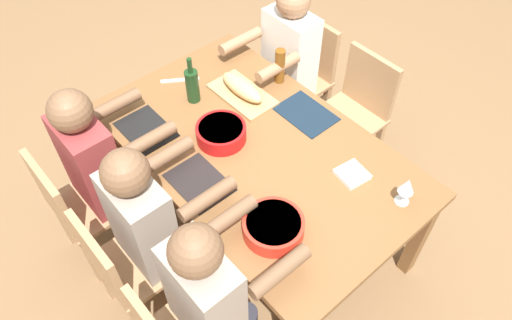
% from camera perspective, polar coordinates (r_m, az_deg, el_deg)
% --- Properties ---
extents(ground_plane, '(8.00, 8.00, 0.00)m').
position_cam_1_polar(ground_plane, '(3.15, -0.00, -7.48)').
color(ground_plane, brown).
extents(dining_table, '(1.76, 1.07, 0.74)m').
position_cam_1_polar(dining_table, '(2.62, -0.00, 0.48)').
color(dining_table, brown).
rests_on(dining_table, ground_plane).
extents(chair_near_left, '(0.40, 0.40, 0.85)m').
position_cam_1_polar(chair_near_left, '(2.81, -20.09, -4.97)').
color(chair_near_left, '#A87F56').
rests_on(chair_near_left, ground_plane).
extents(diner_near_left, '(0.41, 0.53, 1.20)m').
position_cam_1_polar(diner_near_left, '(2.68, -17.93, -0.26)').
color(diner_near_left, '#2D2D38').
rests_on(diner_near_left, ground_plane).
extents(chair_far_left, '(0.40, 0.40, 0.85)m').
position_cam_1_polar(chair_far_left, '(3.43, 5.53, 10.19)').
color(chair_far_left, '#A87F56').
rests_on(chair_far_left, ground_plane).
extents(diner_far_left, '(0.41, 0.53, 1.20)m').
position_cam_1_polar(diner_far_left, '(3.19, 3.43, 11.84)').
color(diner_far_left, '#2D2D38').
rests_on(diner_far_left, ground_plane).
extents(chair_far_center, '(0.40, 0.40, 0.85)m').
position_cam_1_polar(chair_far_center, '(3.21, 11.65, 5.91)').
color(chair_far_center, '#A87F56').
rests_on(chair_far_center, ground_plane).
extents(chair_near_center, '(0.40, 0.40, 0.85)m').
position_cam_1_polar(chair_near_center, '(2.53, -15.07, -11.87)').
color(chair_near_center, '#A87F56').
rests_on(chair_near_center, ground_plane).
extents(diner_near_center, '(0.41, 0.53, 1.20)m').
position_cam_1_polar(diner_near_center, '(2.38, -12.36, -6.98)').
color(diner_near_center, '#2D2D38').
rests_on(diner_near_center, ground_plane).
extents(diner_near_right, '(0.41, 0.53, 1.20)m').
position_cam_1_polar(diner_near_right, '(2.15, -5.17, -15.24)').
color(diner_near_right, '#2D2D38').
rests_on(diner_near_right, ground_plane).
extents(serving_bowl_greens, '(0.28, 0.28, 0.08)m').
position_cam_1_polar(serving_bowl_greens, '(2.21, 2.06, -7.75)').
color(serving_bowl_greens, red).
rests_on(serving_bowl_greens, dining_table).
extents(serving_bowl_fruit, '(0.27, 0.27, 0.09)m').
position_cam_1_polar(serving_bowl_fruit, '(2.57, -4.13, 3.29)').
color(serving_bowl_fruit, red).
rests_on(serving_bowl_fruit, dining_table).
extents(cutting_board, '(0.40, 0.23, 0.02)m').
position_cam_1_polar(cutting_board, '(2.84, -1.62, 7.69)').
color(cutting_board, tan).
rests_on(cutting_board, dining_table).
extents(bread_loaf, '(0.32, 0.11, 0.09)m').
position_cam_1_polar(bread_loaf, '(2.80, -1.64, 8.53)').
color(bread_loaf, tan).
rests_on(bread_loaf, cutting_board).
extents(wine_bottle, '(0.08, 0.08, 0.29)m').
position_cam_1_polar(wine_bottle, '(2.78, -7.50, 8.73)').
color(wine_bottle, '#193819').
rests_on(wine_bottle, dining_table).
extents(beer_bottle, '(0.06, 0.06, 0.22)m').
position_cam_1_polar(beer_bottle, '(2.88, 2.82, 10.96)').
color(beer_bottle, brown).
rests_on(beer_bottle, dining_table).
extents(wine_glass, '(0.08, 0.08, 0.17)m').
position_cam_1_polar(wine_glass, '(2.35, 17.32, -3.01)').
color(wine_glass, silver).
rests_on(wine_glass, dining_table).
extents(placemat_near_left, '(0.32, 0.23, 0.01)m').
position_cam_1_polar(placemat_near_left, '(2.71, -12.79, 3.51)').
color(placemat_near_left, black).
rests_on(placemat_near_left, dining_table).
extents(placemat_far_center, '(0.32, 0.23, 0.01)m').
position_cam_1_polar(placemat_far_center, '(2.75, 5.89, 5.43)').
color(placemat_far_center, '#142333').
rests_on(placemat_far_center, dining_table).
extents(placemat_near_center, '(0.32, 0.23, 0.01)m').
position_cam_1_polar(placemat_near_center, '(2.42, -6.67, -2.63)').
color(placemat_near_center, black).
rests_on(placemat_near_center, dining_table).
extents(carving_knife, '(0.15, 0.21, 0.01)m').
position_cam_1_polar(carving_knife, '(2.98, -8.92, 9.26)').
color(carving_knife, silver).
rests_on(carving_knife, dining_table).
extents(napkin_stack, '(0.16, 0.16, 0.02)m').
position_cam_1_polar(napkin_stack, '(2.47, 11.23, -1.64)').
color(napkin_stack, white).
rests_on(napkin_stack, dining_table).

